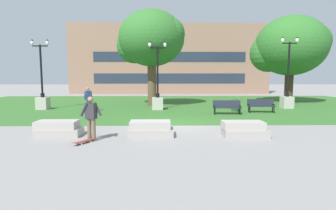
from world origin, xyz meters
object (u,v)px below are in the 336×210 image
Objects in this scene: lamp_post_left at (287,94)px; lamp_post_right at (158,96)px; park_bench_near_left at (227,106)px; person_skateboarder at (91,116)px; trash_bin at (235,104)px; lamp_post_center at (43,95)px; skateboard at (84,141)px; person_bystander_near_lawn at (88,98)px; park_bench_near_right at (261,105)px; concrete_block_center at (58,129)px; concrete_block_right at (244,129)px; concrete_block_left at (151,129)px.

lamp_post_right is at bearing -176.09° from lamp_post_left.
lamp_post_right is at bearing 150.76° from park_bench_near_left.
person_skateboarder is 11.46m from trash_bin.
lamp_post_right is 8.63m from lamp_post_center.
person_skateboarder is at bearing 67.60° from skateboard.
person_bystander_near_lawn is at bearing -179.61° from trash_bin.
lamp_post_right is 5.61m from trash_bin.
lamp_post_left is 18.66m from lamp_post_center.
lamp_post_center is 3.03× the size of person_bystander_near_lawn.
person_bystander_near_lawn reaches higher than park_bench_near_right.
lamp_post_center is (-6.27, 9.76, 0.10)m from person_skateboarder.
lamp_post_center reaches higher than concrete_block_center.
lamp_post_right is at bearing 112.74° from concrete_block_right.
concrete_block_left is 1.87× the size of trash_bin.
lamp_post_left is (12.56, 10.52, 1.03)m from skateboard.
concrete_block_right is at bearing -97.54° from park_bench_near_left.
trash_bin reaches higher than park_bench_near_right.
concrete_block_right is 7.89m from park_bench_near_right.
concrete_block_left is 8.74m from lamp_post_right.
person_bystander_near_lawn reaches higher than skateboard.
lamp_post_right is (3.97, 8.59, 0.73)m from concrete_block_center.
person_skateboarder reaches higher than concrete_block_center.
lamp_post_left reaches higher than trash_bin.
person_skateboarder reaches higher than skateboard.
person_skateboarder is at bearing -133.22° from trash_bin.
skateboard is 10.19m from lamp_post_right.
trash_bin is at bearing 53.77° from concrete_block_left.
concrete_block_center and concrete_block_left have the same top height.
park_bench_near_right is (7.20, 6.96, 0.23)m from concrete_block_left.
concrete_block_center is at bearing 177.77° from concrete_block_right.
concrete_block_right is 6.39m from park_bench_near_left.
lamp_post_left reaches higher than person_skateboarder.
person_skateboarder is at bearing -174.88° from concrete_block_right.
park_bench_near_right is (2.53, 0.80, 0.00)m from park_bench_near_left.
lamp_post_right is at bearing 166.14° from park_bench_near_right.
park_bench_near_left is at bearing 35.27° from concrete_block_center.
concrete_block_center is 1.06× the size of person_skateboarder.
person_skateboarder is at bearing -27.72° from concrete_block_center.
person_skateboarder is 0.93× the size of park_bench_near_right.
concrete_block_center is at bearing -144.73° from park_bench_near_left.
concrete_block_center reaches higher than skateboard.
park_bench_near_left is at bearing -122.10° from trash_bin.
person_skateboarder is (-2.25, -0.72, 0.66)m from concrete_block_left.
lamp_post_center is 4.10m from person_bystander_near_lawn.
lamp_post_right is 4.94m from person_bystander_near_lawn.
concrete_block_center is 0.99× the size of park_bench_near_left.
concrete_block_center is at bearing -62.42° from lamp_post_center.
park_bench_near_left and park_bench_near_right have the same top height.
lamp_post_center is (-18.66, -0.35, -0.05)m from lamp_post_left.
park_bench_near_right is 0.35× the size of lamp_post_center.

